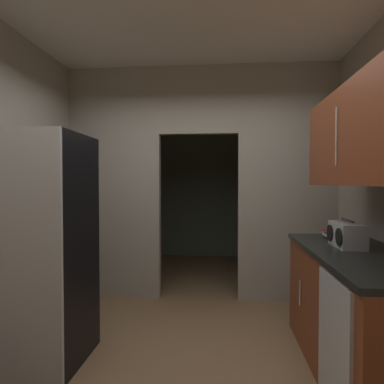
{
  "coord_description": "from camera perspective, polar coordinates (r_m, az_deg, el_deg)",
  "views": [
    {
      "loc": [
        0.29,
        -2.47,
        1.43
      ],
      "look_at": [
        -0.01,
        0.74,
        1.34
      ],
      "focal_mm": 31.95,
      "sensor_mm": 36.0,
      "label": 1
    }
  ],
  "objects": [
    {
      "name": "adjoining_room_shell",
      "position": [
        5.93,
        2.43,
        1.48
      ],
      "size": [
        3.27,
        2.54,
        2.84
      ],
      "color": "slate",
      "rests_on": "ground"
    },
    {
      "name": "book_stack",
      "position": [
        3.34,
        22.27,
        -6.49
      ],
      "size": [
        0.14,
        0.17,
        0.08
      ],
      "color": "black",
      "rests_on": "lower_cabinet_run"
    },
    {
      "name": "refrigerator",
      "position": [
        3.03,
        -25.13,
        -8.54
      ],
      "size": [
        0.83,
        0.74,
        1.81
      ],
      "color": "black",
      "rests_on": "ground"
    },
    {
      "name": "upper_cabinet_counterside",
      "position": [
        2.77,
        26.54,
        8.32
      ],
      "size": [
        0.36,
        1.6,
        0.71
      ],
      "color": "brown"
    },
    {
      "name": "kitchen_overhead_slab",
      "position": [
        3.33,
        -0.29,
        27.28
      ],
      "size": [
        3.67,
        7.43,
        0.06
      ],
      "primitive_type": "cube",
      "color": "silver"
    },
    {
      "name": "ground",
      "position": [
        2.87,
        -1.39,
        -28.29
      ],
      "size": [
        20.0,
        20.0,
        0.0
      ],
      "primitive_type": "plane",
      "color": "brown"
    },
    {
      "name": "boombox",
      "position": [
        2.94,
        24.43,
        -6.53
      ],
      "size": [
        0.2,
        0.36,
        0.22
      ],
      "color": "#B2B2B7",
      "rests_on": "lower_cabinet_run"
    },
    {
      "name": "lower_cabinet_run",
      "position": [
        2.91,
        26.23,
        -17.92
      ],
      "size": [
        0.7,
        1.78,
        0.93
      ],
      "color": "brown",
      "rests_on": "ground"
    },
    {
      "name": "kitchen_partition",
      "position": [
        4.2,
        1.33,
        2.95
      ],
      "size": [
        3.27,
        0.12,
        2.84
      ],
      "color": "#9E998C",
      "rests_on": "ground"
    },
    {
      "name": "dishwasher",
      "position": [
        2.38,
        22.61,
        -23.22
      ],
      "size": [
        0.02,
        0.56,
        0.87
      ],
      "color": "#B7BABC",
      "rests_on": "ground"
    }
  ]
}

